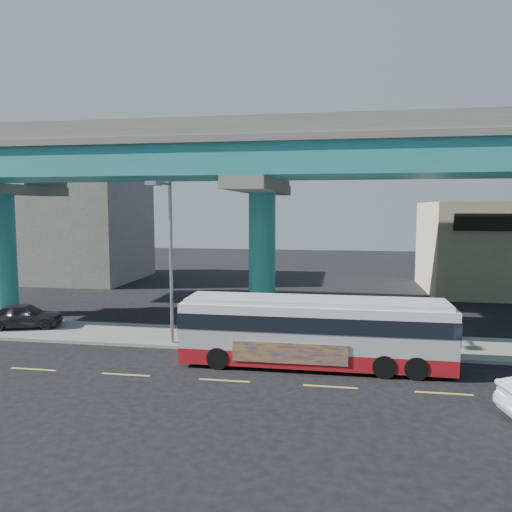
% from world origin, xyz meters
% --- Properties ---
extents(ground, '(120.00, 120.00, 0.00)m').
position_xyz_m(ground, '(0.00, 0.00, 0.00)').
color(ground, black).
rests_on(ground, ground).
extents(sidewalk, '(70.00, 4.00, 0.15)m').
position_xyz_m(sidewalk, '(0.00, 5.50, 0.07)').
color(sidewalk, gray).
rests_on(sidewalk, ground).
extents(lane_markings, '(58.00, 0.12, 0.01)m').
position_xyz_m(lane_markings, '(-0.00, -0.30, 0.01)').
color(lane_markings, '#D8C64C').
rests_on(lane_markings, ground).
extents(viaduct, '(52.00, 12.40, 11.70)m').
position_xyz_m(viaduct, '(-0.00, 9.11, 9.14)').
color(viaduct, teal).
rests_on(viaduct, ground).
extents(building_concrete, '(12.00, 10.00, 9.00)m').
position_xyz_m(building_concrete, '(-20.00, 24.00, 4.50)').
color(building_concrete, gray).
rests_on(building_concrete, ground).
extents(transit_bus, '(11.11, 2.42, 2.84)m').
position_xyz_m(transit_bus, '(3.29, 2.05, 1.56)').
color(transit_bus, maroon).
rests_on(transit_bus, ground).
extents(parked_car, '(3.91, 4.87, 1.34)m').
position_xyz_m(parked_car, '(-12.45, 5.57, 0.82)').
color(parked_car, '#2F2F34').
rests_on(parked_car, sidewalk).
extents(street_lamp, '(0.50, 2.52, 7.72)m').
position_xyz_m(street_lamp, '(-3.56, 3.44, 5.17)').
color(street_lamp, gray).
rests_on(street_lamp, sidewalk).
extents(stop_sign, '(0.75, 0.11, 2.50)m').
position_xyz_m(stop_sign, '(4.19, 4.18, 1.95)').
color(stop_sign, gray).
rests_on(stop_sign, sidewalk).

